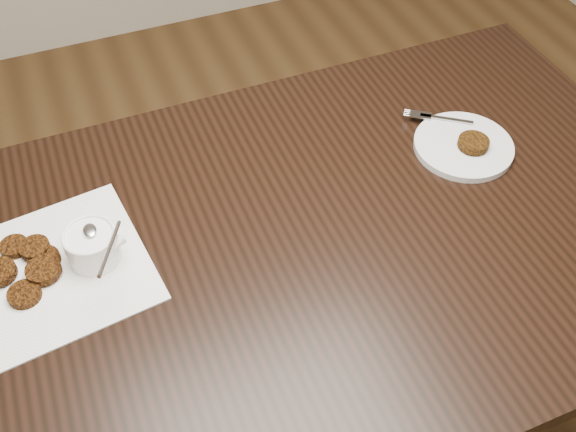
{
  "coord_description": "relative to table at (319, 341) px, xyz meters",
  "views": [
    {
      "loc": [
        -0.28,
        -0.59,
        1.61
      ],
      "look_at": [
        -0.01,
        0.07,
        0.8
      ],
      "focal_mm": 40.43,
      "sensor_mm": 36.0,
      "label": 1
    }
  ],
  "objects": [
    {
      "name": "napkin",
      "position": [
        -0.45,
        0.09,
        0.38
      ],
      "size": [
        0.32,
        0.32,
        0.0
      ],
      "primitive_type": "cube",
      "rotation": [
        0.0,
        0.0,
        0.12
      ],
      "color": "white",
      "rests_on": "table"
    },
    {
      "name": "table",
      "position": [
        0.0,
        0.0,
        0.0
      ],
      "size": [
        1.34,
        0.86,
        0.75
      ],
      "primitive_type": "cube",
      "color": "black",
      "rests_on": "floor"
    },
    {
      "name": "sauce_ramekin",
      "position": [
        -0.38,
        0.09,
        0.44
      ],
      "size": [
        0.14,
        0.14,
        0.12
      ],
      "primitive_type": null,
      "rotation": [
        0.0,
        0.0,
        -0.22
      ],
      "color": "white",
      "rests_on": "napkin"
    },
    {
      "name": "plate_with_patty",
      "position": [
        0.33,
        0.09,
        0.39
      ],
      "size": [
        0.27,
        0.27,
        0.03
      ],
      "primitive_type": null,
      "rotation": [
        0.0,
        0.0,
        -0.62
      ],
      "color": "silver",
      "rests_on": "table"
    },
    {
      "name": "patty_cluster",
      "position": [
        -0.49,
        0.11,
        0.39
      ],
      "size": [
        0.23,
        0.23,
        0.02
      ],
      "primitive_type": null,
      "rotation": [
        0.0,
        0.0,
        0.25
      ],
      "color": "#552D0B",
      "rests_on": "napkin"
    }
  ]
}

